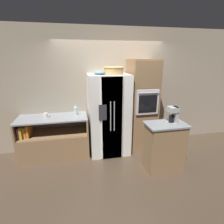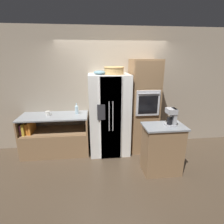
{
  "view_description": "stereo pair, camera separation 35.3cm",
  "coord_description": "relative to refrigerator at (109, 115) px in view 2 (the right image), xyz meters",
  "views": [
    {
      "loc": [
        -0.81,
        -3.6,
        2.13
      ],
      "look_at": [
        -0.05,
        -0.02,
        0.99
      ],
      "focal_mm": 28.0,
      "sensor_mm": 36.0,
      "label": 1
    },
    {
      "loc": [
        -0.46,
        -3.66,
        2.13
      ],
      "look_at": [
        -0.05,
        -0.02,
        0.99
      ],
      "focal_mm": 28.0,
      "sensor_mm": 36.0,
      "label": 2
    }
  ],
  "objects": [
    {
      "name": "coffee_maker",
      "position": [
        1.04,
        -0.91,
        0.23
      ],
      "size": [
        0.16,
        0.19,
        0.32
      ],
      "color": "#B2B2B7",
      "rests_on": "island_counter"
    },
    {
      "name": "wall_oven",
      "position": [
        0.79,
        0.05,
        0.16
      ],
      "size": [
        0.62,
        0.7,
        2.11
      ],
      "color": "#93704C",
      "rests_on": "ground_plane"
    },
    {
      "name": "wicker_basket",
      "position": [
        0.1,
        -0.05,
        0.98
      ],
      "size": [
        0.42,
        0.42,
        0.16
      ],
      "color": "tan",
      "rests_on": "refrigerator"
    },
    {
      "name": "fruit_bowl",
      "position": [
        -0.2,
        -0.03,
        0.94
      ],
      "size": [
        0.26,
        0.26,
        0.08
      ],
      "color": "#668C99",
      "rests_on": "refrigerator"
    },
    {
      "name": "bottle_tall",
      "position": [
        -0.73,
        0.1,
        0.12
      ],
      "size": [
        0.07,
        0.07,
        0.25
      ],
      "color": "silver",
      "rests_on": "counter_left"
    },
    {
      "name": "mug",
      "position": [
        -1.35,
        0.06,
        0.06
      ],
      "size": [
        0.13,
        0.09,
        0.1
      ],
      "color": "silver",
      "rests_on": "counter_left"
    },
    {
      "name": "island_counter",
      "position": [
        0.92,
        -0.9,
        -0.42
      ],
      "size": [
        0.76,
        0.49,
        0.96
      ],
      "color": "#93704C",
      "rests_on": "ground_plane"
    },
    {
      "name": "refrigerator",
      "position": [
        0.0,
        0.0,
        0.0
      ],
      "size": [
        0.88,
        0.77,
        1.8
      ],
      "color": "white",
      "rests_on": "ground_plane"
    },
    {
      "name": "counter_left",
      "position": [
        -1.24,
        0.04,
        -0.57
      ],
      "size": [
        1.47,
        0.65,
        0.91
      ],
      "color": "#93704C",
      "rests_on": "ground_plane"
    },
    {
      "name": "wall_back",
      "position": [
        0.1,
        0.4,
        0.5
      ],
      "size": [
        12.0,
        0.06,
        2.8
      ],
      "color": "tan",
      "rests_on": "ground_plane"
    },
    {
      "name": "ground_plane",
      "position": [
        0.1,
        -0.07,
        -0.9
      ],
      "size": [
        20.0,
        20.0,
        0.0
      ],
      "primitive_type": "plane",
      "color": "#4C3D2D"
    }
  ]
}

